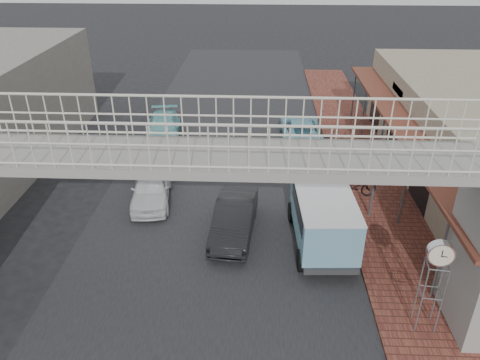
# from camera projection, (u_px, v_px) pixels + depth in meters

# --- Properties ---
(ground) EXTENTS (120.00, 120.00, 0.00)m
(ground) POSITION_uv_depth(u_px,v_px,m) (216.00, 236.00, 17.28)
(ground) COLOR black
(ground) RESTS_ON ground
(road_strip) EXTENTS (10.00, 60.00, 0.01)m
(road_strip) POSITION_uv_depth(u_px,v_px,m) (216.00, 235.00, 17.27)
(road_strip) COLOR black
(road_strip) RESTS_ON ground
(sidewalk) EXTENTS (3.00, 40.00, 0.10)m
(sidewalk) POSITION_uv_depth(u_px,v_px,m) (376.00, 197.00, 19.64)
(sidewalk) COLOR brown
(sidewalk) RESTS_ON ground
(footbridge) EXTENTS (16.40, 2.40, 6.34)m
(footbridge) POSITION_uv_depth(u_px,v_px,m) (199.00, 224.00, 12.25)
(footbridge) COLOR gray
(footbridge) RESTS_ON ground
(white_hatchback) EXTENTS (1.96, 3.91, 1.28)m
(white_hatchback) POSITION_uv_depth(u_px,v_px,m) (151.00, 187.00, 19.21)
(white_hatchback) COLOR silver
(white_hatchback) RESTS_ON ground
(dark_sedan) EXTENTS (1.71, 4.05, 1.30)m
(dark_sedan) POSITION_uv_depth(u_px,v_px,m) (234.00, 219.00, 17.09)
(dark_sedan) COLOR black
(dark_sedan) RESTS_ON ground
(angkot_curb) EXTENTS (2.09, 4.50, 1.25)m
(angkot_curb) POSITION_uv_depth(u_px,v_px,m) (301.00, 130.00, 24.73)
(angkot_curb) COLOR #79C0D2
(angkot_curb) RESTS_ON ground
(angkot_far) EXTENTS (2.28, 4.43, 1.23)m
(angkot_far) POSITION_uv_depth(u_px,v_px,m) (163.00, 128.00, 24.98)
(angkot_far) COLOR #70BDC2
(angkot_far) RESTS_ON ground
(angkot_van) EXTENTS (2.16, 4.38, 2.10)m
(angkot_van) POSITION_uv_depth(u_px,v_px,m) (323.00, 213.00, 16.15)
(angkot_van) COLOR black
(angkot_van) RESTS_ON ground
(motorcycle_near) EXTENTS (2.00, 1.04, 1.00)m
(motorcycle_near) POSITION_uv_depth(u_px,v_px,m) (354.00, 186.00, 19.34)
(motorcycle_near) COLOR black
(motorcycle_near) RESTS_ON sidewalk
(motorcycle_far) EXTENTS (1.63, 1.14, 0.96)m
(motorcycle_far) POSITION_uv_depth(u_px,v_px,m) (337.00, 141.00, 23.54)
(motorcycle_far) COLOR black
(motorcycle_far) RESTS_ON sidewalk
(street_clock) EXTENTS (0.72, 0.61, 2.87)m
(street_clock) POSITION_uv_depth(u_px,v_px,m) (439.00, 257.00, 12.14)
(street_clock) COLOR #59595B
(street_clock) RESTS_ON sidewalk
(arrow_sign) EXTENTS (1.74, 1.15, 2.89)m
(arrow_sign) POSITION_uv_depth(u_px,v_px,m) (395.00, 161.00, 17.30)
(arrow_sign) COLOR #59595B
(arrow_sign) RESTS_ON sidewalk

